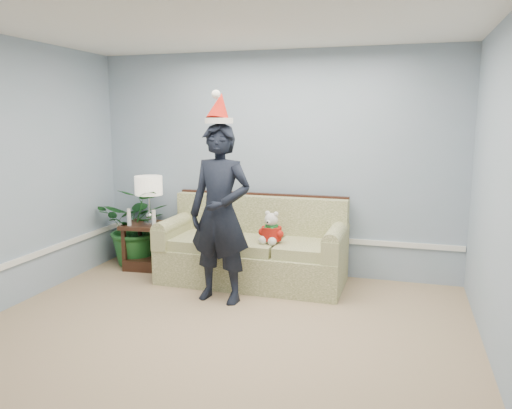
{
  "coord_description": "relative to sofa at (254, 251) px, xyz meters",
  "views": [
    {
      "loc": [
        1.53,
        -3.4,
        1.9
      ],
      "look_at": [
        0.06,
        1.55,
        1.01
      ],
      "focal_mm": 35.0,
      "sensor_mm": 36.0,
      "label": 1
    }
  ],
  "objects": [
    {
      "name": "sofa",
      "position": [
        0.0,
        0.0,
        0.0
      ],
      "size": [
        2.14,
        0.94,
        1.0
      ],
      "rotation": [
        0.0,
        0.0,
        -0.01
      ],
      "color": "olive",
      "rests_on": "room_shell"
    },
    {
      "name": "houseplant",
      "position": [
        -1.64,
        0.21,
        0.16
      ],
      "size": [
        1.02,
        0.91,
        1.03
      ],
      "primitive_type": "imported",
      "rotation": [
        0.0,
        0.0,
        0.12
      ],
      "color": "#1C5722",
      "rests_on": "room_shell"
    },
    {
      "name": "room_shell",
      "position": [
        0.12,
        -2.06,
        1.0
      ],
      "size": [
        4.54,
        5.04,
        2.74
      ],
      "color": "tan",
      "rests_on": "ground"
    },
    {
      "name": "candle_pair",
      "position": [
        -1.43,
        -0.07,
        0.33
      ],
      "size": [
        0.4,
        0.05,
        0.21
      ],
      "color": "silver",
      "rests_on": "side_table"
    },
    {
      "name": "side_table",
      "position": [
        -1.43,
        0.09,
        -0.13
      ],
      "size": [
        0.64,
        0.56,
        0.58
      ],
      "rotation": [
        0.0,
        0.0,
        0.09
      ],
      "color": "#331912",
      "rests_on": "room_shell"
    },
    {
      "name": "man",
      "position": [
        -0.14,
        -0.72,
        0.58
      ],
      "size": [
        0.73,
        0.52,
        1.86
      ],
      "primitive_type": "imported",
      "rotation": [
        0.0,
        0.0,
        -0.12
      ],
      "color": "black",
      "rests_on": "room_shell"
    },
    {
      "name": "teddy_bear",
      "position": [
        0.27,
        -0.21,
        0.3
      ],
      "size": [
        0.27,
        0.28,
        0.37
      ],
      "rotation": [
        0.0,
        0.0,
        -0.22
      ],
      "color": "silver",
      "rests_on": "sofa"
    },
    {
      "name": "wainscot_trim",
      "position": [
        -1.05,
        -0.88,
        0.1
      ],
      "size": [
        4.49,
        4.99,
        0.06
      ],
      "color": "white",
      "rests_on": "room_shell"
    },
    {
      "name": "santa_hat",
      "position": [
        -0.14,
        -0.71,
        1.64
      ],
      "size": [
        0.33,
        0.36,
        0.34
      ],
      "rotation": [
        0.0,
        0.0,
        -0.18
      ],
      "color": "silver",
      "rests_on": "man"
    },
    {
      "name": "table_lamp",
      "position": [
        -1.39,
        0.07,
        0.69
      ],
      "size": [
        0.34,
        0.34,
        0.61
      ],
      "color": "silver",
      "rests_on": "side_table"
    }
  ]
}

